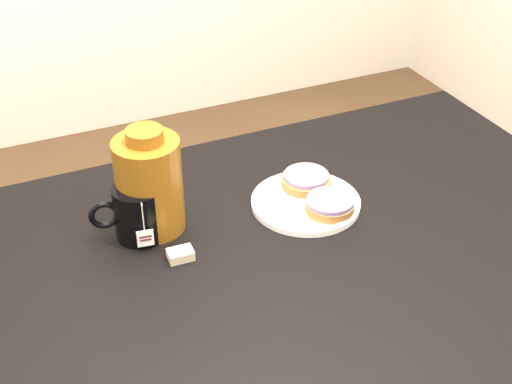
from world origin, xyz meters
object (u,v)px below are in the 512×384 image
(bagel_back, at_px, (306,180))
(bagel_package, at_px, (149,184))
(table, at_px, (273,299))
(bagel_front, at_px, (330,205))
(mug, at_px, (138,211))
(teabag_pouch, at_px, (181,255))
(plate, at_px, (306,201))

(bagel_back, height_order, bagel_package, bagel_package)
(table, relative_size, bagel_front, 10.97)
(mug, height_order, teabag_pouch, mug)
(table, height_order, bagel_package, bagel_package)
(bagel_package, bearing_deg, table, -50.66)
(plate, height_order, bagel_back, bagel_back)
(bagel_back, xyz_separation_m, bagel_package, (-0.32, 0.01, 0.07))
(table, relative_size, bagel_package, 6.76)
(plate, xyz_separation_m, bagel_front, (0.03, -0.05, 0.02))
(plate, relative_size, bagel_front, 1.68)
(bagel_front, relative_size, mug, 0.88)
(bagel_front, height_order, mug, mug)
(mug, xyz_separation_m, bagel_package, (0.03, 0.02, 0.04))
(mug, bearing_deg, bagel_package, 37.32)
(bagel_package, bearing_deg, plate, -10.71)
(bagel_back, bearing_deg, bagel_front, -89.63)
(bagel_back, distance_m, bagel_front, 0.10)
(plate, bearing_deg, bagel_front, -63.53)
(plate, xyz_separation_m, bagel_package, (-0.29, 0.06, 0.09))
(plate, height_order, bagel_front, bagel_front)
(mug, bearing_deg, plate, 0.89)
(teabag_pouch, bearing_deg, table, -29.26)
(table, xyz_separation_m, mug, (-0.19, 0.18, 0.14))
(plate, bearing_deg, bagel_back, 62.36)
(bagel_front, bearing_deg, bagel_back, 90.37)
(table, distance_m, bagel_package, 0.31)
(bagel_front, distance_m, teabag_pouch, 0.31)
(bagel_back, distance_m, bagel_package, 0.33)
(plate, bearing_deg, table, -134.54)
(plate, distance_m, mug, 0.33)
(bagel_front, bearing_deg, mug, 165.64)
(mug, bearing_deg, bagel_back, 9.02)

